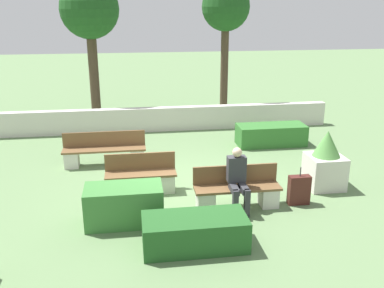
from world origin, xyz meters
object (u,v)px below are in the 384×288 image
(bench_left_side, at_px, (105,152))
(planter_corner_right, at_px, (325,162))
(tree_leftmost, at_px, (90,12))
(tree_center_left, at_px, (226,10))
(bench_front, at_px, (237,192))
(bench_right_side, at_px, (141,178))
(person_seated_man, at_px, (238,177))
(suitcase, at_px, (299,190))

(bench_left_side, bearing_deg, planter_corner_right, -11.79)
(bench_left_side, xyz_separation_m, tree_leftmost, (-0.53, 4.92, 3.50))
(planter_corner_right, distance_m, tree_center_left, 7.84)
(bench_left_side, height_order, planter_corner_right, planter_corner_right)
(planter_corner_right, relative_size, tree_center_left, 0.28)
(bench_front, distance_m, tree_center_left, 8.68)
(bench_right_side, bearing_deg, planter_corner_right, -11.65)
(tree_center_left, bearing_deg, person_seated_man, -100.35)
(planter_corner_right, relative_size, suitcase, 1.63)
(bench_front, distance_m, tree_leftmost, 9.28)
(bench_right_side, height_order, tree_leftmost, tree_leftmost)
(bench_right_side, xyz_separation_m, person_seated_man, (1.95, -1.21, 0.41))
(person_seated_man, xyz_separation_m, suitcase, (1.38, 0.09, -0.42))
(person_seated_man, distance_m, tree_leftmost, 9.25)
(person_seated_man, distance_m, planter_corner_right, 2.47)
(suitcase, bearing_deg, planter_corner_right, 40.10)
(planter_corner_right, bearing_deg, bench_right_side, 175.43)
(bench_right_side, relative_size, suitcase, 1.91)
(person_seated_man, relative_size, suitcase, 1.59)
(bench_right_side, height_order, suitcase, bench_right_side)
(suitcase, bearing_deg, tree_leftmost, 120.92)
(planter_corner_right, height_order, tree_leftmost, tree_leftmost)
(bench_left_side, distance_m, bench_right_side, 2.10)
(suitcase, relative_size, tree_center_left, 0.17)
(bench_front, bearing_deg, bench_left_side, 134.21)
(suitcase, height_order, tree_leftmost, tree_leftmost)
(bench_front, xyz_separation_m, bench_left_side, (-2.88, 2.96, 0.01))
(tree_leftmost, bearing_deg, planter_corner_right, -51.54)
(bench_left_side, distance_m, tree_center_left, 7.37)
(bench_left_side, bearing_deg, bench_right_side, -52.94)
(bench_front, xyz_separation_m, person_seated_man, (-0.03, -0.14, 0.40))
(person_seated_man, height_order, planter_corner_right, planter_corner_right)
(bench_left_side, relative_size, planter_corner_right, 1.59)
(bench_front, distance_m, person_seated_man, 0.43)
(bench_left_side, height_order, person_seated_man, person_seated_man)
(bench_left_side, height_order, suitcase, bench_left_side)
(person_seated_man, height_order, suitcase, person_seated_man)
(suitcase, xyz_separation_m, tree_center_left, (0.07, 7.84, 3.59))
(person_seated_man, bearing_deg, tree_center_left, 79.65)
(bench_right_side, distance_m, planter_corner_right, 4.28)
(bench_right_side, xyz_separation_m, tree_leftmost, (-1.43, 6.82, 3.53))
(person_seated_man, bearing_deg, planter_corner_right, 20.58)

